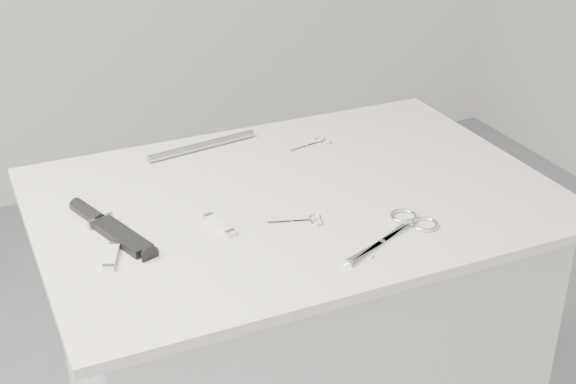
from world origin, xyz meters
name	(u,v)px	position (x,y,z in m)	size (l,w,h in m)	color
plinth	(294,380)	(0.00, 0.00, 0.45)	(0.90, 0.60, 0.90)	silver
display_board	(295,198)	(0.00, 0.00, 0.91)	(1.00, 0.70, 0.02)	beige
large_shears	(403,228)	(0.12, -0.20, 0.92)	(0.22, 0.14, 0.01)	silver
embroidery_scissors_a	(305,221)	(-0.03, -0.11, 0.92)	(0.10, 0.05, 0.00)	silver
embroidery_scissors_b	(315,143)	(0.14, 0.20, 0.92)	(0.11, 0.05, 0.00)	silver
tiny_scissors	(360,258)	(0.00, -0.26, 0.92)	(0.07, 0.03, 0.00)	silver
sheathed_knife	(106,225)	(-0.37, 0.02, 0.93)	(0.11, 0.23, 0.03)	black
pocket_knife_a	(219,225)	(-0.18, -0.06, 0.93)	(0.03, 0.08, 0.01)	silver
pocket_knife_b	(112,257)	(-0.38, -0.09, 0.93)	(0.05, 0.08, 0.01)	silver
metal_rail	(202,146)	(-0.10, 0.28, 0.93)	(0.02, 0.02, 0.26)	#96999E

